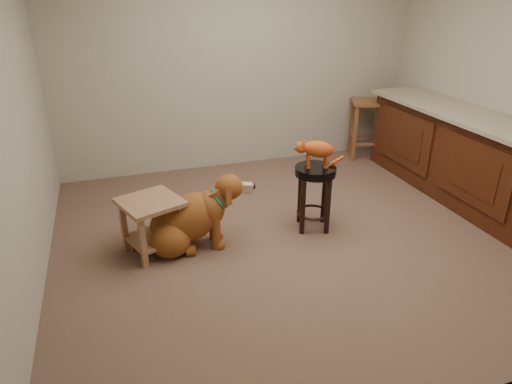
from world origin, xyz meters
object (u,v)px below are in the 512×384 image
object	(u,v)px
padded_stool	(315,185)
tabby_kitten	(315,150)
side_table	(152,218)
golden_retriever	(189,220)
wood_stool	(366,128)

from	to	relation	value
padded_stool	tabby_kitten	world-z (taller)	tabby_kitten
tabby_kitten	padded_stool	bearing A→B (deg)	-5.72
side_table	golden_retriever	bearing A→B (deg)	-3.34
wood_stool	tabby_kitten	xyz separation A→B (m)	(-1.50, -1.60, 0.39)
wood_stool	tabby_kitten	bearing A→B (deg)	-133.26
wood_stool	side_table	distance (m)	3.37
padded_stool	side_table	world-z (taller)	padded_stool
padded_stool	golden_retriever	bearing A→B (deg)	178.70
side_table	tabby_kitten	world-z (taller)	tabby_kitten
side_table	padded_stool	bearing A→B (deg)	-1.73
side_table	tabby_kitten	xyz separation A→B (m)	(1.49, -0.04, 0.46)
golden_retriever	tabby_kitten	xyz separation A→B (m)	(1.17, -0.02, 0.52)
golden_retriever	padded_stool	bearing A→B (deg)	6.08
padded_stool	golden_retriever	world-z (taller)	golden_retriever
golden_retriever	tabby_kitten	bearing A→B (deg)	6.28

